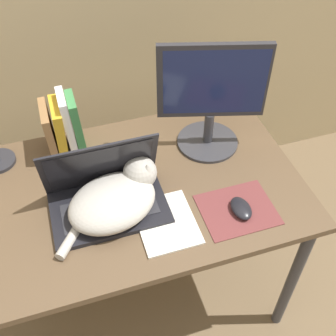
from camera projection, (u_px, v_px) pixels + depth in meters
The scene contains 8 objects.
desk at pixel (135, 202), 1.56m from camera, with size 1.20×0.75×0.75m.
laptop at pixel (106, 195), 1.41m from camera, with size 0.39×0.25×0.25m.
cat at pixel (117, 197), 1.39m from camera, with size 0.39×0.32×0.15m.
external_monitor at pixel (212, 97), 1.51m from camera, with size 0.38×0.24×0.43m.
mousepad at pixel (237, 210), 1.43m from camera, with size 0.25×0.21×0.00m.
computer_mouse at pixel (241, 208), 1.41m from camera, with size 0.06×0.10×0.03m.
book_row at pixel (63, 127), 1.56m from camera, with size 0.14×0.16×0.25m.
notepad at pixel (166, 222), 1.39m from camera, with size 0.19×0.23×0.01m.
Camera 1 is at (-0.19, -0.61, 1.88)m, focal length 45.00 mm.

